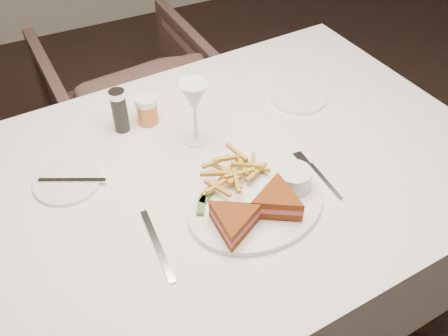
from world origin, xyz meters
TOP-DOWN VIEW (x-y plane):
  - ground at (0.00, 0.00)m, footprint 5.00×5.00m
  - table at (-0.40, 0.17)m, footprint 1.46×1.03m
  - chair_far at (-0.36, 1.16)m, footprint 0.67×0.63m
  - table_setting at (-0.39, 0.12)m, footprint 0.84×0.60m

SIDE VIEW (x-z plane):
  - ground at x=0.00m, z-range 0.00..0.00m
  - chair_far at x=-0.36m, z-range 0.00..0.66m
  - table at x=-0.40m, z-range 0.00..0.75m
  - table_setting at x=-0.39m, z-range 0.70..0.88m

